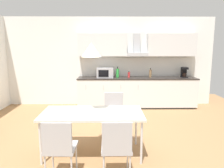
# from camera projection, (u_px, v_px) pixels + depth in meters

# --- Properties ---
(ground_plane) EXTENTS (8.54, 8.35, 0.02)m
(ground_plane) POSITION_uv_depth(u_px,v_px,m) (96.00, 143.00, 4.15)
(ground_plane) COLOR #9E754C
(wall_back) EXTENTS (6.83, 0.10, 2.66)m
(wall_back) POSITION_uv_depth(u_px,v_px,m) (101.00, 62.00, 6.71)
(wall_back) COLOR white
(wall_back) RESTS_ON ground_plane
(kitchen_counter) EXTENTS (3.46, 0.67, 0.89)m
(kitchen_counter) POSITION_uv_depth(u_px,v_px,m) (137.00, 92.00, 6.50)
(kitchen_counter) COLOR #333333
(kitchen_counter) RESTS_ON ground_plane
(backsplash_tile) EXTENTS (3.44, 0.02, 0.57)m
(backsplash_tile) POSITION_uv_depth(u_px,v_px,m) (136.00, 67.00, 6.69)
(backsplash_tile) COLOR silver
(backsplash_tile) RESTS_ON kitchen_counter
(upper_wall_cabinets) EXTENTS (3.44, 0.40, 0.66)m
(upper_wall_cabinets) POSITION_uv_depth(u_px,v_px,m) (137.00, 45.00, 6.42)
(upper_wall_cabinets) COLOR silver
(microwave) EXTENTS (0.48, 0.35, 0.28)m
(microwave) POSITION_uv_depth(u_px,v_px,m) (105.00, 73.00, 6.39)
(microwave) COLOR #ADADB2
(microwave) RESTS_ON kitchen_counter
(coffee_maker) EXTENTS (0.18, 0.19, 0.30)m
(coffee_maker) POSITION_uv_depth(u_px,v_px,m) (184.00, 72.00, 6.44)
(coffee_maker) COLOR black
(coffee_maker) RESTS_ON kitchen_counter
(bottle_green) EXTENTS (0.08, 0.08, 0.31)m
(bottle_green) POSITION_uv_depth(u_px,v_px,m) (118.00, 73.00, 6.43)
(bottle_green) COLOR green
(bottle_green) RESTS_ON kitchen_counter
(bottle_red) EXTENTS (0.07, 0.07, 0.19)m
(bottle_red) POSITION_uv_depth(u_px,v_px,m) (129.00, 75.00, 6.41)
(bottle_red) COLOR red
(bottle_red) RESTS_ON kitchen_counter
(bottle_brown) EXTENTS (0.07, 0.07, 0.27)m
(bottle_brown) POSITION_uv_depth(u_px,v_px,m) (150.00, 73.00, 6.43)
(bottle_brown) COLOR brown
(bottle_brown) RESTS_ON kitchen_counter
(dining_table) EXTENTS (1.66, 0.80, 0.73)m
(dining_table) POSITION_uv_depth(u_px,v_px,m) (92.00, 115.00, 3.59)
(dining_table) COLOR silver
(dining_table) RESTS_ON ground_plane
(chair_far_right) EXTENTS (0.41, 0.41, 0.87)m
(chair_far_right) POSITION_uv_depth(u_px,v_px,m) (114.00, 110.00, 4.40)
(chair_far_right) COLOR #B2B2B7
(chair_far_right) RESTS_ON ground_plane
(chair_near_right) EXTENTS (0.41, 0.41, 0.87)m
(chair_near_right) POSITION_uv_depth(u_px,v_px,m) (117.00, 144.00, 2.85)
(chair_near_right) COLOR #B2B2B7
(chair_near_right) RESTS_ON ground_plane
(chair_near_left) EXTENTS (0.41, 0.41, 0.87)m
(chair_near_left) POSITION_uv_depth(u_px,v_px,m) (59.00, 145.00, 2.84)
(chair_near_left) COLOR #B2B2B7
(chair_near_left) RESTS_ON ground_plane
(pendant_lamp) EXTENTS (0.32, 0.32, 0.22)m
(pendant_lamp) POSITION_uv_depth(u_px,v_px,m) (91.00, 50.00, 3.41)
(pendant_lamp) COLOR silver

